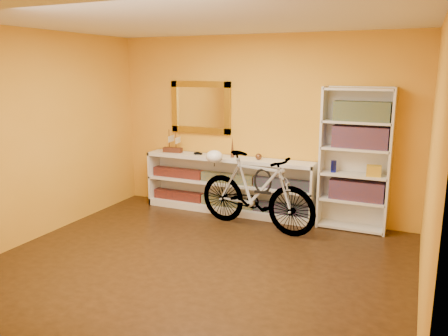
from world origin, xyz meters
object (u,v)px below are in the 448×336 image
at_px(console_unit, 228,185).
at_px(bicycle, 256,191).
at_px(bookcase, 355,160).
at_px(helmet, 214,157).

bearing_deg(console_unit, bicycle, -38.41).
bearing_deg(bookcase, bicycle, -156.52).
distance_m(bicycle, helmet, 0.79).
height_order(bookcase, helmet, bookcase).
xyz_separation_m(bookcase, helmet, (-1.86, -0.39, -0.03)).
xyz_separation_m(console_unit, bicycle, (0.62, -0.49, 0.10)).
bearing_deg(helmet, console_unit, 82.48).
distance_m(console_unit, helmet, 0.62).
relative_size(bookcase, helmet, 7.87).
xyz_separation_m(bicycle, helmet, (-0.67, 0.12, 0.40)).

